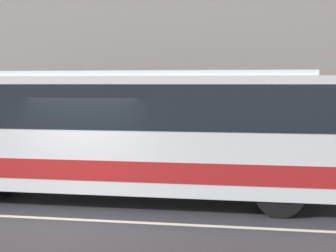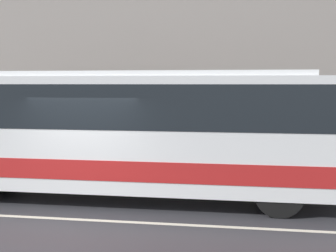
{
  "view_description": "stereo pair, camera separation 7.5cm",
  "coord_description": "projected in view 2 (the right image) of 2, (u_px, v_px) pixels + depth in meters",
  "views": [
    {
      "loc": [
        3.48,
        -9.03,
        2.82
      ],
      "look_at": [
        1.71,
        1.98,
        1.79
      ],
      "focal_mm": 50.0,
      "sensor_mm": 36.0,
      "label": 1
    },
    {
      "loc": [
        3.56,
        -9.02,
        2.82
      ],
      "look_at": [
        1.71,
        1.98,
        1.79
      ],
      "focal_mm": 50.0,
      "sensor_mm": 36.0,
      "label": 2
    }
  ],
  "objects": [
    {
      "name": "ground_plane",
      "position": [
        71.0,
        219.0,
        9.7
      ],
      "size": [
        60.0,
        60.0,
        0.0
      ],
      "primitive_type": "plane",
      "color": "#333338"
    },
    {
      "name": "building_facade",
      "position": [
        145.0,
        18.0,
        16.4
      ],
      "size": [
        60.0,
        0.35,
        10.55
      ],
      "color": "gray",
      "rests_on": "ground_plane"
    },
    {
      "name": "sidewalk",
      "position": [
        134.0,
        168.0,
        15.17
      ],
      "size": [
        60.0,
        3.15,
        0.15
      ],
      "color": "#A09E99",
      "rests_on": "ground_plane"
    },
    {
      "name": "transit_bus",
      "position": [
        105.0,
        127.0,
        11.46
      ],
      "size": [
        11.48,
        2.52,
        3.09
      ],
      "color": "white",
      "rests_on": "ground_plane"
    },
    {
      "name": "lane_stripe",
      "position": [
        71.0,
        219.0,
        9.7
      ],
      "size": [
        54.0,
        0.14,
        0.01
      ],
      "color": "beige",
      "rests_on": "ground_plane"
    }
  ]
}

